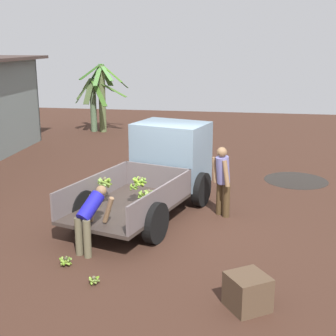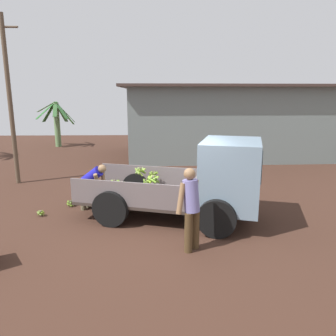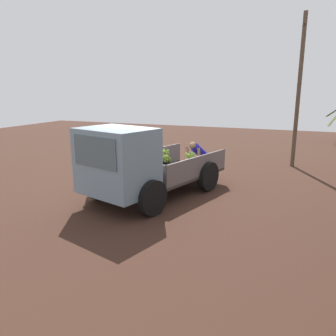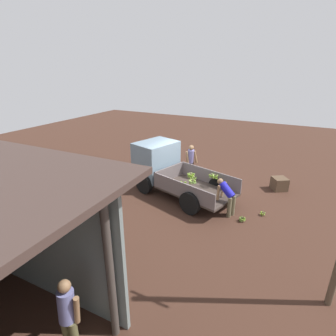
{
  "view_description": "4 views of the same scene",
  "coord_description": "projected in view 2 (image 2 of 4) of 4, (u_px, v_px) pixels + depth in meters",
  "views": [
    {
      "loc": [
        -10.57,
        -1.96,
        4.14
      ],
      "look_at": [
        -0.9,
        -0.31,
        1.49
      ],
      "focal_mm": 50.0,
      "sensor_mm": 36.0,
      "label": 1
    },
    {
      "loc": [
        -0.36,
        -7.71,
        3.18
      ],
      "look_at": [
        -0.09,
        0.67,
        1.27
      ],
      "focal_mm": 35.0,
      "sensor_mm": 36.0,
      "label": 2
    },
    {
      "loc": [
        8.31,
        4.16,
        3.0
      ],
      "look_at": [
        0.28,
        0.91,
        0.92
      ],
      "focal_mm": 35.0,
      "sensor_mm": 36.0,
      "label": 3
    },
    {
      "loc": [
        -4.21,
        9.78,
        5.19
      ],
      "look_at": [
        0.47,
        0.65,
        1.24
      ],
      "focal_mm": 28.0,
      "sensor_mm": 36.0,
      "label": 4
    }
  ],
  "objects": [
    {
      "name": "banana_bunch_on_ground_0",
      "position": [
        71.0,
        203.0,
        9.42
      ],
      "size": [
        0.25,
        0.25,
        0.19
      ],
      "color": "#453E2D",
      "rests_on": "ground"
    },
    {
      "name": "cargo_truck",
      "position": [
        211.0,
        180.0,
        8.15
      ],
      "size": [
        4.86,
        3.06,
        2.08
      ],
      "rotation": [
        0.0,
        0.0,
        -0.28
      ],
      "color": "#3A2F2A",
      "rests_on": "ground"
    },
    {
      "name": "ground",
      "position": [
        173.0,
        223.0,
        8.23
      ],
      "size": [
        36.0,
        36.0,
        0.0
      ],
      "primitive_type": "plane",
      "color": "#3E251B"
    },
    {
      "name": "banana_bunch_on_ground_1",
      "position": [
        41.0,
        213.0,
        8.66
      ],
      "size": [
        0.2,
        0.2,
        0.17
      ],
      "color": "brown",
      "rests_on": "ground"
    },
    {
      "name": "utility_pole",
      "position": [
        10.0,
        100.0,
        11.27
      ],
      "size": [
        1.02,
        0.15,
        5.77
      ],
      "color": "brown",
      "rests_on": "ground"
    },
    {
      "name": "banana_palm_4",
      "position": [
        57.0,
        123.0,
        19.82
      ],
      "size": [
        2.21,
        2.36,
        2.71
      ],
      "color": "#648853",
      "rests_on": "ground"
    },
    {
      "name": "person_worker_loading",
      "position": [
        92.0,
        183.0,
        9.02
      ],
      "size": [
        0.8,
        0.76,
        1.32
      ],
      "rotation": [
        0.0,
        0.0,
        -0.4
      ],
      "color": "brown",
      "rests_on": "ground"
    },
    {
      "name": "person_bystander_near_shed",
      "position": [
        145.0,
        143.0,
        15.28
      ],
      "size": [
        0.68,
        0.41,
        1.7
      ],
      "rotation": [
        0.0,
        0.0,
        4.64
      ],
      "color": "brown",
      "rests_on": "ground"
    },
    {
      "name": "person_foreground_visitor",
      "position": [
        191.0,
        206.0,
        6.63
      ],
      "size": [
        0.58,
        0.55,
        1.73
      ],
      "rotation": [
        0.0,
        0.0,
        2.4
      ],
      "color": "#48341E",
      "rests_on": "ground"
    },
    {
      "name": "warehouse_shed",
      "position": [
        235.0,
        105.0,
        16.96
      ],
      "size": [
        10.76,
        6.51,
        3.59
      ],
      "rotation": [
        0.0,
        0.0,
        0.03
      ],
      "color": "slate",
      "rests_on": "ground"
    }
  ]
}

